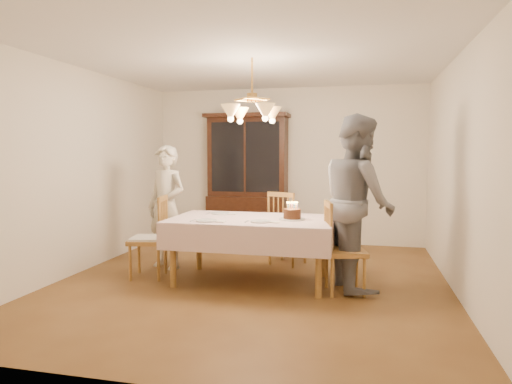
% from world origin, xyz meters
% --- Properties ---
extents(ground, '(5.00, 5.00, 0.00)m').
position_xyz_m(ground, '(0.00, 0.00, 0.00)').
color(ground, brown).
rests_on(ground, ground).
extents(room_shell, '(5.00, 5.00, 5.00)m').
position_xyz_m(room_shell, '(0.00, 0.00, 1.58)').
color(room_shell, white).
rests_on(room_shell, ground).
extents(dining_table, '(1.90, 1.10, 0.76)m').
position_xyz_m(dining_table, '(0.00, 0.00, 0.68)').
color(dining_table, olive).
rests_on(dining_table, ground).
extents(china_hutch, '(1.38, 0.54, 2.16)m').
position_xyz_m(china_hutch, '(-0.63, 2.25, 1.04)').
color(china_hutch, black).
rests_on(china_hutch, ground).
extents(chair_far_side, '(0.56, 0.55, 1.00)m').
position_xyz_m(chair_far_side, '(0.26, 0.95, 0.44)').
color(chair_far_side, olive).
rests_on(chair_far_side, ground).
extents(chair_left_end, '(0.50, 0.51, 1.00)m').
position_xyz_m(chair_left_end, '(-1.28, -0.09, 0.45)').
color(chair_left_end, olive).
rests_on(chair_left_end, ground).
extents(chair_right_end, '(0.51, 0.53, 1.00)m').
position_xyz_m(chair_right_end, '(1.07, -0.17, 0.44)').
color(chair_right_end, olive).
rests_on(chair_right_end, ground).
extents(elderly_woman, '(0.69, 0.56, 1.62)m').
position_xyz_m(elderly_woman, '(-1.26, 0.41, 0.81)').
color(elderly_woman, beige).
rests_on(elderly_woman, ground).
extents(adult_in_grey, '(1.01, 1.14, 1.95)m').
position_xyz_m(adult_in_grey, '(1.21, 0.07, 0.97)').
color(adult_in_grey, slate).
rests_on(adult_in_grey, ground).
extents(birthday_cake, '(0.30, 0.30, 0.21)m').
position_xyz_m(birthday_cake, '(0.47, -0.00, 0.81)').
color(birthday_cake, white).
rests_on(birthday_cake, dining_table).
extents(place_setting_near_left, '(0.39, 0.24, 0.02)m').
position_xyz_m(place_setting_near_left, '(-0.43, -0.35, 0.77)').
color(place_setting_near_left, white).
rests_on(place_setting_near_left, dining_table).
extents(place_setting_near_right, '(0.38, 0.23, 0.02)m').
position_xyz_m(place_setting_near_right, '(0.18, -0.26, 0.77)').
color(place_setting_near_right, white).
rests_on(place_setting_near_right, dining_table).
extents(place_setting_far_left, '(0.38, 0.23, 0.02)m').
position_xyz_m(place_setting_far_left, '(-0.46, 0.27, 0.77)').
color(place_setting_far_left, white).
rests_on(place_setting_far_left, dining_table).
extents(chandelier, '(0.62, 0.62, 0.73)m').
position_xyz_m(chandelier, '(-0.00, -0.00, 1.98)').
color(chandelier, '#BF8C3F').
rests_on(chandelier, ground).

